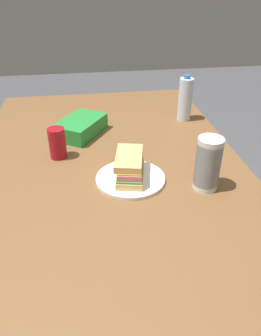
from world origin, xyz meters
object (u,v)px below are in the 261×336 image
Objects in this scene: chip_bag at (80,127)px; dining_table at (113,200)px; soda_can_red at (57,143)px; water_bottle_spare at (185,99)px; sandwich at (130,167)px; plastic_cup_stack at (208,164)px; paper_plate at (130,179)px.

dining_table is at bearing 47.17° from chip_bag.
water_bottle_spare is (0.29, -0.59, 0.04)m from soda_can_red.
sandwich is 0.86× the size of chip_bag.
plastic_cup_stack is at bearing -102.90° from dining_table.
sandwich is (0.00, 0.00, 0.05)m from paper_plate.
chip_bag is at bearing 40.62° from plastic_cup_stack.
water_bottle_spare is (0.57, -0.09, 0.01)m from plastic_cup_stack.
dining_table is 8.20× the size of chip_bag.
water_bottle_spare reaches higher than dining_table.
sandwich is at bearing 145.43° from water_bottle_spare.
chip_bag reaches higher than paper_plate.
paper_plate is 0.60m from water_bottle_spare.
dining_table is at bearing 100.70° from sandwich.
paper_plate is 1.06× the size of chip_bag.
water_bottle_spare reaches higher than plastic_cup_stack.
chip_bag reaches higher than dining_table.
dining_table is 15.46× the size of soda_can_red.
plastic_cup_stack is (-0.48, -0.41, 0.06)m from chip_bag.
soda_can_red reaches higher than sandwich.
soda_can_red is at bearing 41.87° from dining_table.
sandwich is 0.32m from soda_can_red.
soda_can_red is 0.66m from water_bottle_spare.
plastic_cup_stack is at bearing -119.53° from soda_can_red.
soda_can_red is 0.53× the size of chip_bag.
water_bottle_spare is at bearing -9.03° from plastic_cup_stack.
paper_plate is 0.27m from plastic_cup_stack.
chip_bag is (0.40, 0.17, 0.03)m from paper_plate.
water_bottle_spare reaches higher than paper_plate.
plastic_cup_stack is at bearing -108.67° from sandwich.
dining_table is at bearing 77.10° from plastic_cup_stack.
paper_plate is 1.12× the size of water_bottle_spare.
soda_can_red is at bearing 8.42° from chip_bag.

